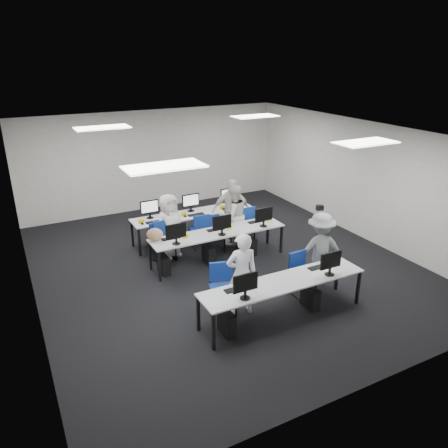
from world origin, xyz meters
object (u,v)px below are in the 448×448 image
desk_front (283,284)px  chair_1 (302,281)px  chair_6 (200,236)px  photographer (320,249)px  desk_mid (218,234)px  student_2 (169,226)px  student_3 (231,211)px  student_0 (242,274)px  student_1 (234,215)px  chair_3 (214,240)px  chair_2 (163,249)px  chair_4 (244,236)px  chair_0 (223,297)px  chair_7 (243,229)px  chair_5 (162,244)px

desk_front → chair_1: 1.04m
chair_1 → chair_6: (-0.87, 3.04, 0.01)m
photographer → desk_mid: bearing=-36.5°
student_2 → student_3: 1.70m
student_0 → student_1: 3.14m
chair_1 → chair_3: chair_1 is taller
chair_2 → chair_4: (2.08, -0.16, -0.03)m
chair_2 → student_0: size_ratio=0.56×
chair_0 → student_0: 0.62m
chair_2 → desk_mid: bearing=-41.9°
chair_3 → chair_7: size_ratio=0.90×
desk_front → student_0: size_ratio=1.99×
student_0 → student_1: student_0 is taller
chair_2 → student_0: student_0 is taller
desk_mid → student_2: (-0.90, 0.75, 0.09)m
student_1 → student_2: student_1 is taller
chair_2 → student_0: bearing=-92.1°
chair_3 → chair_2: bearing=-176.5°
chair_1 → student_2: bearing=117.9°
desk_front → photographer: photographer is taller
chair_5 → chair_7: chair_5 is taller
chair_7 → student_3: 0.62m
chair_4 → desk_front: bearing=-105.7°
chair_2 → chair_6: chair_2 is taller
chair_3 → chair_5: (-1.25, 0.26, 0.04)m
photographer → chair_2: bearing=-27.7°
chair_0 → chair_1: (1.70, -0.17, -0.02)m
desk_mid → chair_1: (0.82, -2.10, -0.41)m
student_2 → photographer: (2.29, -2.65, 0.01)m
chair_3 → photographer: (1.21, -2.48, 0.51)m
chair_1 → chair_2: 3.35m
chair_7 → student_3: (-0.31, 0.07, 0.53)m
chair_1 → chair_3: size_ratio=1.00×
student_0 → student_2: bearing=-73.5°
chair_0 → student_2: student_2 is taller
chair_3 → student_0: 2.88m
chair_5 → student_2: 0.50m
desk_mid → student_2: student_2 is taller
chair_0 → student_1: bearing=74.2°
chair_5 → student_0: size_ratio=0.61×
chair_1 → chair_4: size_ratio=1.05×
chair_7 → student_2: 2.06m
chair_6 → student_1: student_1 is taller
student_2 → chair_7: bearing=-16.0°
chair_4 → student_1: 0.59m
chair_2 → student_3: student_3 is taller
chair_7 → desk_mid: bearing=-146.3°
chair_0 → chair_1: size_ratio=1.07×
chair_7 → student_1: bearing=-164.4°
photographer → student_1: bearing=-59.2°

